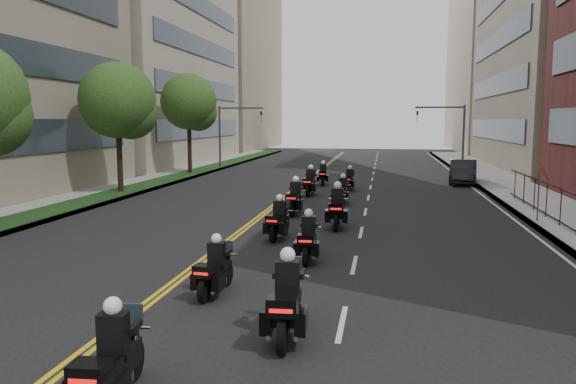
% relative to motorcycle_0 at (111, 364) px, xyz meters
% --- Properties ---
extents(sidewalk_right, '(4.00, 90.00, 0.15)m').
position_rel_motorcycle_0_xyz_m(sidewalk_right, '(11.99, 24.07, -0.59)').
color(sidewalk_right, gray).
rests_on(sidewalk_right, ground).
extents(sidewalk_left, '(4.00, 90.00, 0.15)m').
position_rel_motorcycle_0_xyz_m(sidewalk_left, '(-12.01, 24.07, -0.59)').
color(sidewalk_left, gray).
rests_on(sidewalk_left, ground).
extents(grass_strip, '(2.00, 90.00, 0.04)m').
position_rel_motorcycle_0_xyz_m(grass_strip, '(-11.21, 24.07, -0.49)').
color(grass_strip, '#173714').
rests_on(grass_strip, sidewalk_left).
extents(building_right_far, '(15.00, 28.00, 26.00)m').
position_rel_motorcycle_0_xyz_m(building_right_far, '(21.49, 77.07, 12.34)').
color(building_right_far, '#A59785').
rests_on(building_right_far, ground).
extents(building_left_far, '(16.00, 28.00, 26.00)m').
position_rel_motorcycle_0_xyz_m(building_left_far, '(-22.01, 77.07, 12.34)').
color(building_left_far, gray).
rests_on(building_left_far, ground).
extents(street_trees, '(4.40, 38.40, 7.98)m').
position_rel_motorcycle_0_xyz_m(street_trees, '(-11.06, 17.68, 4.47)').
color(street_trees, black).
rests_on(street_trees, ground).
extents(traffic_signal_right, '(4.09, 0.20, 5.60)m').
position_rel_motorcycle_0_xyz_m(traffic_signal_right, '(9.53, 41.07, 3.04)').
color(traffic_signal_right, '#3F3F44').
rests_on(traffic_signal_right, ground).
extents(traffic_signal_left, '(4.09, 0.20, 5.60)m').
position_rel_motorcycle_0_xyz_m(traffic_signal_left, '(-9.55, 41.07, 3.04)').
color(traffic_signal_left, '#3F3F44').
rests_on(traffic_signal_left, ground).
extents(motorcycle_0, '(0.58, 2.27, 1.67)m').
position_rel_motorcycle_0_xyz_m(motorcycle_0, '(0.00, 0.00, 0.00)').
color(motorcycle_0, black).
rests_on(motorcycle_0, ground).
extents(motorcycle_1, '(0.62, 2.47, 1.82)m').
position_rel_motorcycle_0_xyz_m(motorcycle_1, '(2.16, 3.09, 0.06)').
color(motorcycle_1, black).
rests_on(motorcycle_1, ground).
extents(motorcycle_2, '(0.57, 2.08, 1.53)m').
position_rel_motorcycle_0_xyz_m(motorcycle_2, '(-0.08, 5.56, -0.06)').
color(motorcycle_2, black).
rests_on(motorcycle_2, ground).
extents(motorcycle_3, '(0.51, 2.18, 1.61)m').
position_rel_motorcycle_0_xyz_m(motorcycle_3, '(1.75, 9.34, -0.02)').
color(motorcycle_3, black).
rests_on(motorcycle_3, ground).
extents(motorcycle_4, '(0.61, 2.22, 1.64)m').
position_rel_motorcycle_0_xyz_m(motorcycle_4, '(0.26, 12.35, -0.01)').
color(motorcycle_4, black).
rests_on(motorcycle_4, ground).
extents(motorcycle_5, '(0.59, 2.54, 1.88)m').
position_rel_motorcycle_0_xyz_m(motorcycle_5, '(2.19, 14.86, 0.08)').
color(motorcycle_5, black).
rests_on(motorcycle_5, ground).
extents(motorcycle_6, '(0.56, 2.41, 1.78)m').
position_rel_motorcycle_0_xyz_m(motorcycle_6, '(-0.00, 17.77, 0.04)').
color(motorcycle_6, black).
rests_on(motorcycle_6, ground).
extents(motorcycle_7, '(0.52, 2.14, 1.58)m').
position_rel_motorcycle_0_xyz_m(motorcycle_7, '(1.93, 21.46, -0.04)').
color(motorcycle_7, black).
rests_on(motorcycle_7, ground).
extents(motorcycle_8, '(0.57, 2.41, 1.78)m').
position_rel_motorcycle_0_xyz_m(motorcycle_8, '(-0.18, 24.47, 0.04)').
color(motorcycle_8, black).
rests_on(motorcycle_8, ground).
extents(motorcycle_9, '(0.58, 2.12, 1.56)m').
position_rel_motorcycle_0_xyz_m(motorcycle_9, '(1.94, 27.05, -0.04)').
color(motorcycle_9, black).
rests_on(motorcycle_9, ground).
extents(motorcycle_10, '(0.56, 2.22, 1.63)m').
position_rel_motorcycle_0_xyz_m(motorcycle_10, '(-0.02, 29.93, -0.02)').
color(motorcycle_10, black).
rests_on(motorcycle_10, ground).
extents(parked_sedan, '(2.40, 5.11, 1.62)m').
position_rel_motorcycle_0_xyz_m(parked_sedan, '(9.39, 32.28, 0.15)').
color(parked_sedan, black).
rests_on(parked_sedan, ground).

